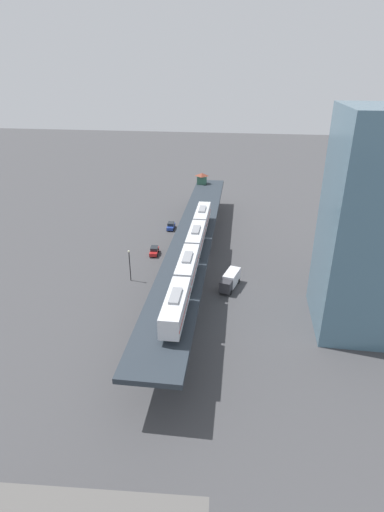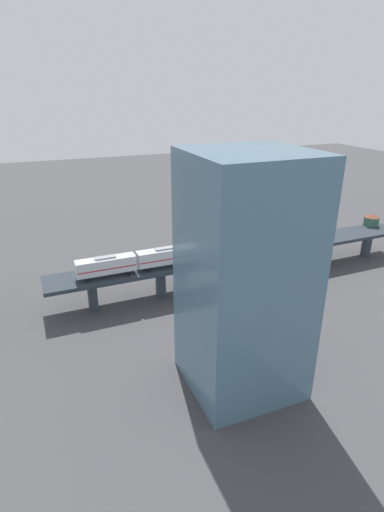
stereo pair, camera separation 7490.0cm
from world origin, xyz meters
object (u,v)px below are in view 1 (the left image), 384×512
street_car_blue (171,226)px  street_lamp (130,263)px  signal_hut (202,178)px  office_tower (378,227)px  subway_train (192,251)px  delivery_truck (230,280)px  street_car_red (154,251)px

street_car_blue → street_lamp: bearing=84.4°
signal_hut → street_lamp: (9.12, 50.50, -5.28)m
street_lamp → office_tower: size_ratio=0.19×
office_tower → street_car_blue: bearing=-43.9°
subway_train → signal_hut: bearing=-85.2°
street_lamp → office_tower: bearing=168.0°
delivery_truck → signal_hut: bearing=-76.9°
office_tower → subway_train: bearing=-7.8°
delivery_truck → street_lamp: 21.01m
street_lamp → delivery_truck: bearing=179.7°
subway_train → office_tower: (-30.16, 4.11, 7.88)m
signal_hut → street_car_blue: signal_hut is taller
signal_hut → delivery_truck: 52.53m
signal_hut → delivery_truck: (-11.76, 50.62, -7.62)m
street_car_red → delivery_truck: delivery_truck is taller
subway_train → delivery_truck: subway_train is taller
signal_hut → office_tower: (-34.81, 59.87, 8.62)m
subway_train → street_lamp: (13.77, -5.26, -6.02)m
subway_train → street_car_blue: (10.83, -35.35, -9.19)m
subway_train → delivery_truck: size_ratio=6.61×
signal_hut → street_car_blue: size_ratio=0.76×
signal_hut → delivery_truck: signal_hut is taller
subway_train → street_lamp: size_ratio=7.18×
street_car_red → office_tower: office_tower is taller
street_car_blue → office_tower: size_ratio=0.12×
subway_train → street_car_blue: subway_train is taller
delivery_truck → office_tower: size_ratio=0.21×
street_car_blue → office_tower: office_tower is taller
subway_train → street_car_red: size_ratio=10.99×
delivery_truck → office_tower: bearing=158.2°
subway_train → street_lamp: subway_train is taller
signal_hut → street_car_red: signal_hut is taller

